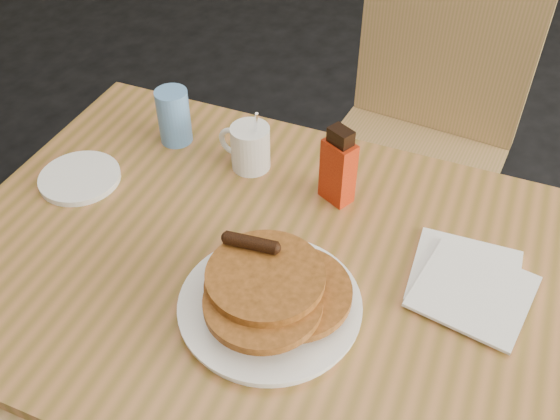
{
  "coord_description": "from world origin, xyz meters",
  "views": [
    {
      "loc": [
        0.4,
        -0.64,
        1.53
      ],
      "look_at": [
        0.04,
        0.03,
        0.81
      ],
      "focal_mm": 40.0,
      "sensor_mm": 36.0,
      "label": 1
    }
  ],
  "objects_px": {
    "main_table": "(280,281)",
    "chair_main_far": "(424,115)",
    "syrup_bottle": "(338,168)",
    "pancake_plate": "(270,297)",
    "blue_tumbler": "(174,116)",
    "coffee_mug": "(249,146)"
  },
  "relations": [
    {
      "from": "blue_tumbler",
      "to": "pancake_plate",
      "type": "bearing_deg",
      "value": -37.55
    },
    {
      "from": "main_table",
      "to": "blue_tumbler",
      "type": "bearing_deg",
      "value": 149.88
    },
    {
      "from": "syrup_bottle",
      "to": "coffee_mug",
      "type": "bearing_deg",
      "value": -161.1
    },
    {
      "from": "pancake_plate",
      "to": "blue_tumbler",
      "type": "bearing_deg",
      "value": 142.45
    },
    {
      "from": "syrup_bottle",
      "to": "pancake_plate",
      "type": "bearing_deg",
      "value": -65.55
    },
    {
      "from": "pancake_plate",
      "to": "blue_tumbler",
      "type": "relative_size",
      "value": 2.46
    },
    {
      "from": "pancake_plate",
      "to": "blue_tumbler",
      "type": "distance_m",
      "value": 0.48
    },
    {
      "from": "main_table",
      "to": "syrup_bottle",
      "type": "height_order",
      "value": "syrup_bottle"
    },
    {
      "from": "syrup_bottle",
      "to": "blue_tumbler",
      "type": "distance_m",
      "value": 0.37
    },
    {
      "from": "main_table",
      "to": "pancake_plate",
      "type": "relative_size",
      "value": 4.41
    },
    {
      "from": "main_table",
      "to": "blue_tumbler",
      "type": "height_order",
      "value": "blue_tumbler"
    },
    {
      "from": "chair_main_far",
      "to": "syrup_bottle",
      "type": "distance_m",
      "value": 0.61
    },
    {
      "from": "syrup_bottle",
      "to": "blue_tumbler",
      "type": "relative_size",
      "value": 1.34
    },
    {
      "from": "main_table",
      "to": "chair_main_far",
      "type": "distance_m",
      "value": 0.77
    },
    {
      "from": "coffee_mug",
      "to": "syrup_bottle",
      "type": "xyz_separation_m",
      "value": [
        0.19,
        -0.01,
        0.02
      ]
    },
    {
      "from": "main_table",
      "to": "chair_main_far",
      "type": "bearing_deg",
      "value": 88.39
    },
    {
      "from": "chair_main_far",
      "to": "blue_tumbler",
      "type": "relative_size",
      "value": 8.6
    },
    {
      "from": "coffee_mug",
      "to": "blue_tumbler",
      "type": "distance_m",
      "value": 0.18
    },
    {
      "from": "pancake_plate",
      "to": "syrup_bottle",
      "type": "height_order",
      "value": "syrup_bottle"
    },
    {
      "from": "chair_main_far",
      "to": "coffee_mug",
      "type": "xyz_separation_m",
      "value": [
        -0.2,
        -0.55,
        0.2
      ]
    },
    {
      "from": "pancake_plate",
      "to": "coffee_mug",
      "type": "xyz_separation_m",
      "value": [
        -0.21,
        0.29,
        0.02
      ]
    },
    {
      "from": "main_table",
      "to": "syrup_bottle",
      "type": "distance_m",
      "value": 0.23
    }
  ]
}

